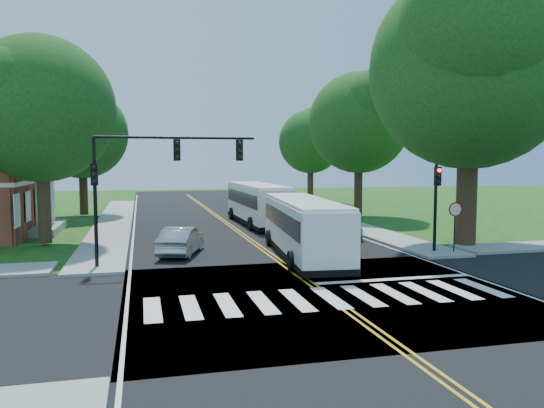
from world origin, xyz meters
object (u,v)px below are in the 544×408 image
object	(u,v)px
signal_ne	(436,196)
dark_sedan	(313,218)
hatchback	(181,241)
bus_follow	(257,203)
bus_lead	(303,226)
signal_nw	(150,169)
suv	(341,227)

from	to	relation	value
signal_ne	dark_sedan	bearing A→B (deg)	101.32
dark_sedan	hatchback	bearing A→B (deg)	58.51
bus_follow	dark_sedan	size ratio (longest dim) A/B	2.86
signal_ne	hatchback	size ratio (longest dim) A/B	1.02
bus_lead	signal_nw	bearing A→B (deg)	12.15
bus_follow	suv	xyz separation A→B (m)	(3.57, -7.81, -0.97)
hatchback	suv	world-z (taller)	hatchback
signal_nw	signal_ne	world-z (taller)	signal_nw
hatchback	dark_sedan	distance (m)	13.84
bus_follow	hatchback	distance (m)	13.39
bus_lead	bus_follow	distance (m)	13.68
signal_ne	hatchback	distance (m)	13.06
signal_nw	bus_lead	distance (m)	7.89
suv	dark_sedan	distance (m)	5.59
hatchback	signal_ne	bearing A→B (deg)	-175.05
bus_follow	hatchback	xyz separation A→B (m)	(-6.48, -11.68, -0.86)
bus_lead	suv	world-z (taller)	bus_lead
signal_ne	dark_sedan	world-z (taller)	signal_ne
bus_lead	suv	xyz separation A→B (m)	(4.25, 5.85, -0.89)
signal_ne	bus_lead	world-z (taller)	signal_ne
bus_lead	hatchback	bearing A→B (deg)	-13.21
bus_lead	dark_sedan	size ratio (longest dim) A/B	2.75
signal_nw	bus_follow	distance (m)	16.78
signal_ne	bus_follow	world-z (taller)	signal_ne
signal_nw	hatchback	xyz separation A→B (m)	(1.50, 2.81, -3.66)
signal_ne	suv	size ratio (longest dim) A/B	1.02
bus_follow	suv	bearing A→B (deg)	113.90
bus_follow	signal_nw	bearing A→B (deg)	60.51
bus_lead	dark_sedan	world-z (taller)	bus_lead
dark_sedan	signal_nw	bearing A→B (deg)	62.01
bus_lead	hatchback	distance (m)	6.18
signal_nw	signal_ne	distance (m)	14.13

